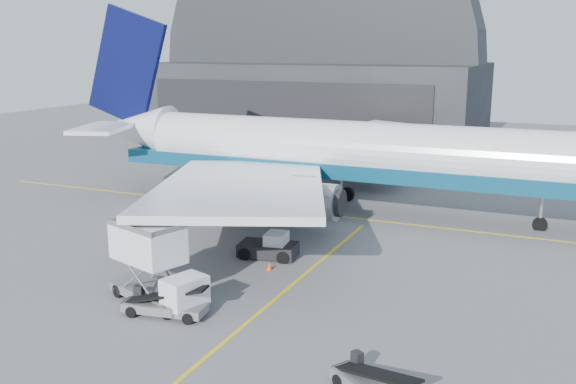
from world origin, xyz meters
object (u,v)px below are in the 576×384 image
at_px(catering_truck, 155,265).
at_px(pushback_tug, 270,247).
at_px(belt_loader_a, 164,305).
at_px(airliner, 329,151).

height_order(catering_truck, pushback_tug, catering_truck).
distance_m(pushback_tug, belt_loader_a, 11.51).
relative_size(airliner, catering_truck, 7.75).
xyz_separation_m(catering_truck, pushback_tug, (2.60, 10.08, -1.57)).
distance_m(catering_truck, belt_loader_a, 2.67).
bearing_deg(belt_loader_a, catering_truck, 129.66).
bearing_deg(airliner, pushback_tug, -85.70).
relative_size(catering_truck, pushback_tug, 1.61).
distance_m(catering_truck, pushback_tug, 10.52).
relative_size(catering_truck, belt_loader_a, 1.37).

